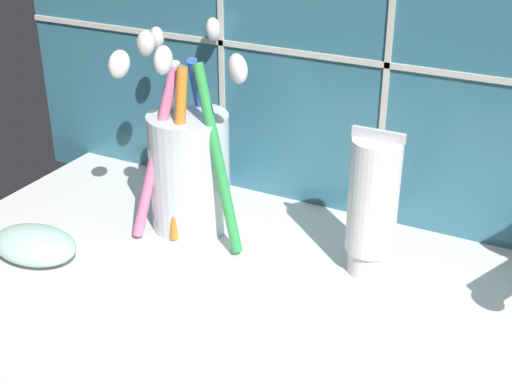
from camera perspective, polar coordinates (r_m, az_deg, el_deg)
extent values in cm
cube|color=silver|center=(53.71, 2.13, -10.01)|extent=(62.62, 33.24, 2.00)
cube|color=beige|center=(60.47, 9.03, 10.18)|extent=(72.62, 0.24, 0.50)
cube|color=beige|center=(58.81, 10.88, 14.75)|extent=(0.50, 0.24, 42.87)
cylinder|color=silver|center=(61.60, -5.32, 1.62)|extent=(6.93, 6.93, 10.32)
cylinder|color=green|center=(57.64, -3.07, 2.65)|extent=(6.08, 3.94, 14.89)
ellipsoid|color=white|center=(52.18, -1.47, 9.84)|extent=(2.70, 2.29, 2.66)
cylinder|color=blue|center=(63.80, -4.09, 4.95)|extent=(2.58, 6.80, 14.74)
ellipsoid|color=white|center=(64.44, -3.45, 12.86)|extent=(1.86, 2.65, 2.68)
cylinder|color=teal|center=(64.10, -6.61, 4.62)|extent=(5.73, 4.62, 14.06)
ellipsoid|color=white|center=(64.62, -7.97, 12.07)|extent=(2.70, 2.48, 2.68)
cylinder|color=white|center=(62.32, -7.20, 4.18)|extent=(3.76, 1.31, 14.39)
ellipsoid|color=white|center=(60.78, -8.82, 11.66)|extent=(2.22, 1.53, 2.49)
cylinder|color=pink|center=(59.73, -8.07, 3.02)|extent=(3.33, 4.96, 14.29)
ellipsoid|color=white|center=(56.10, -10.91, 10.02)|extent=(2.24, 2.61, 2.60)
cylinder|color=orange|center=(58.70, -6.22, 2.91)|extent=(1.13, 3.11, 14.56)
ellipsoid|color=white|center=(55.00, -7.44, 10.42)|extent=(1.45, 2.09, 2.43)
cylinder|color=white|center=(57.32, 8.98, -5.35)|extent=(3.26, 3.26, 2.02)
cylinder|color=white|center=(54.61, 9.38, -0.35)|extent=(3.84, 3.84, 9.18)
cube|color=silver|center=(52.59, 9.78, 4.51)|extent=(4.03, 0.36, 0.80)
ellipsoid|color=silver|center=(60.82, -17.28, -4.04)|extent=(7.59, 5.09, 2.52)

